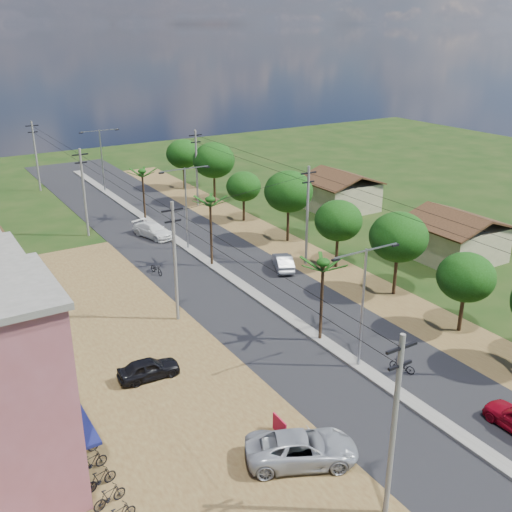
{
  "coord_description": "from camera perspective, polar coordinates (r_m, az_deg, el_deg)",
  "views": [
    {
      "loc": [
        -22.7,
        -24.61,
        20.29
      ],
      "look_at": [
        0.61,
        13.42,
        3.0
      ],
      "focal_mm": 42.0,
      "sensor_mm": 36.0,
      "label": 1
    }
  ],
  "objects": [
    {
      "name": "car_white_far",
      "position": [
        61.79,
        -9.77,
        2.4
      ],
      "size": [
        3.3,
        5.27,
        1.43
      ],
      "primitive_type": "imported",
      "rotation": [
        0.0,
        0.0,
        0.28
      ],
      "color": "silver",
      "rests_on": "ground"
    },
    {
      "name": "utility_pole_w_c",
      "position": [
        62.64,
        -16.08,
        6.0
      ],
      "size": [
        1.6,
        0.24,
        9.0
      ],
      "color": "#605E56",
      "rests_on": "ground"
    },
    {
      "name": "dirt_lot_west",
      "position": [
        39.17,
        -15.81,
        -10.89
      ],
      "size": [
        18.0,
        46.0,
        0.04
      ],
      "primitive_type": "cube",
      "color": "#533A1C",
      "rests_on": "ground"
    },
    {
      "name": "streetlight_near",
      "position": [
        36.9,
        10.15,
        -4.02
      ],
      "size": [
        5.1,
        0.18,
        8.0
      ],
      "color": "gray",
      "rests_on": "ground"
    },
    {
      "name": "palm_median_mid",
      "position": [
        52.08,
        -4.38,
        5.09
      ],
      "size": [
        2.0,
        2.0,
        6.55
      ],
      "color": "black",
      "rests_on": "ground"
    },
    {
      "name": "median",
      "position": [
        52.34,
        -3.2,
        -1.55
      ],
      "size": [
        1.0,
        90.0,
        0.18
      ],
      "primitive_type": "cube",
      "color": "#605E56",
      "rests_on": "ground"
    },
    {
      "name": "roadside_sign",
      "position": [
        32.77,
        2.26,
        -15.94
      ],
      "size": [
        0.14,
        1.27,
        1.05
      ],
      "rotation": [
        0.0,
        0.0,
        -0.04
      ],
      "color": "#AB0F2D",
      "rests_on": "ground"
    },
    {
      "name": "utility_pole_w_d",
      "position": [
        82.62,
        -20.24,
        9.06
      ],
      "size": [
        1.6,
        0.24,
        9.0
      ],
      "color": "#605E56",
      "rests_on": "ground"
    },
    {
      "name": "palm_median_far",
      "position": [
        66.45,
        -10.79,
        7.74
      ],
      "size": [
        2.0,
        2.0,
        5.85
      ],
      "color": "black",
      "rests_on": "ground"
    },
    {
      "name": "palm_median_near",
      "position": [
        39.39,
        6.41,
        -0.95
      ],
      "size": [
        2.0,
        2.0,
        6.15
      ],
      "color": "black",
      "rests_on": "ground"
    },
    {
      "name": "road",
      "position": [
        49.95,
        -1.55,
        -2.76
      ],
      "size": [
        12.0,
        110.0,
        0.04
      ],
      "primitive_type": "cube",
      "color": "black",
      "rests_on": "ground"
    },
    {
      "name": "tree_east_f",
      "position": [
        65.34,
        -1.19,
        6.64
      ],
      "size": [
        3.8,
        3.8,
        5.52
      ],
      "color": "black",
      "rests_on": "ground"
    },
    {
      "name": "utility_pole_e_c",
      "position": [
        71.23,
        -5.68,
        8.49
      ],
      "size": [
        1.6,
        0.24,
        9.0
      ],
      "color": "#605E56",
      "rests_on": "ground"
    },
    {
      "name": "car_silver_mid",
      "position": [
        52.93,
        2.59,
        -0.6
      ],
      "size": [
        2.95,
        4.29,
        1.34
      ],
      "primitive_type": "imported",
      "rotation": [
        0.0,
        0.0,
        2.72
      ],
      "color": "#9FA3A7",
      "rests_on": "ground"
    },
    {
      "name": "moto_rider_west_b",
      "position": [
        64.13,
        -10.35,
        2.84
      ],
      "size": [
        0.63,
        1.63,
        0.95
      ],
      "primitive_type": "imported",
      "rotation": [
        0.0,
        0.0,
        -0.12
      ],
      "color": "black",
      "rests_on": "ground"
    },
    {
      "name": "streetlight_far",
      "position": [
        79.52,
        -14.5,
        9.28
      ],
      "size": [
        5.1,
        0.18,
        8.0
      ],
      "color": "gray",
      "rests_on": "ground"
    },
    {
      "name": "ground",
      "position": [
        39.15,
        9.7,
        -10.37
      ],
      "size": [
        160.0,
        160.0,
        0.0
      ],
      "primitive_type": "plane",
      "color": "black",
      "rests_on": "ground"
    },
    {
      "name": "tree_east_g",
      "position": [
        72.13,
        -4.04,
        9.09
      ],
      "size": [
        5.0,
        5.0,
        7.38
      ],
      "color": "black",
      "rests_on": "ground"
    },
    {
      "name": "house_east_near",
      "position": [
        57.81,
        18.48,
        2.03
      ],
      "size": [
        7.6,
        7.5,
        4.6
      ],
      "color": "#938C63",
      "rests_on": "ground"
    },
    {
      "name": "tree_east_b",
      "position": [
        43.49,
        19.37,
        -1.92
      ],
      "size": [
        4.0,
        4.0,
        5.83
      ],
      "color": "black",
      "rests_on": "ground"
    },
    {
      "name": "house_east_far",
      "position": [
        70.7,
        7.98,
        6.32
      ],
      "size": [
        7.6,
        7.5,
        4.6
      ],
      "color": "#938C63",
      "rests_on": "ground"
    },
    {
      "name": "utility_pole_w_a",
      "position": [
        26.48,
        13.01,
        -15.36
      ],
      "size": [
        1.6,
        0.24,
        9.0
      ],
      "color": "#605E56",
      "rests_on": "ground"
    },
    {
      "name": "utility_pole_w_b",
      "position": [
        42.76,
        -7.73,
        -0.32
      ],
      "size": [
        1.6,
        0.24,
        9.0
      ],
      "color": "#605E56",
      "rests_on": "ground"
    },
    {
      "name": "moto_rider_west_a",
      "position": [
        52.6,
        -9.45,
        -1.24
      ],
      "size": [
        0.87,
        1.9,
        0.96
      ],
      "primitive_type": "imported",
      "rotation": [
        0.0,
        0.0,
        0.13
      ],
      "color": "black",
      "rests_on": "ground"
    },
    {
      "name": "tree_east_h",
      "position": [
        79.17,
        -6.96,
        9.63
      ],
      "size": [
        4.4,
        4.4,
        6.52
      ],
      "color": "black",
      "rests_on": "ground"
    },
    {
      "name": "tree_east_c",
      "position": [
        47.82,
        13.43,
        1.77
      ],
      "size": [
        4.6,
        4.6,
        6.83
      ],
      "color": "black",
      "rests_on": "ground"
    },
    {
      "name": "car_parked_silver",
      "position": [
        31.05,
        4.38,
        -17.83
      ],
      "size": [
        6.15,
        4.73,
        1.55
      ],
      "primitive_type": "imported",
      "rotation": [
        0.0,
        0.0,
        1.13
      ],
      "color": "#9FA3A7",
      "rests_on": "ground"
    },
    {
      "name": "tree_east_e",
      "position": [
        58.71,
        3.12,
        6.15
      ],
      "size": [
        4.8,
        4.8,
        7.14
      ],
      "color": "black",
      "rests_on": "ground"
    },
    {
      "name": "tree_east_d",
      "position": [
        52.69,
        7.85,
        3.36
      ],
      "size": [
        4.2,
        4.2,
        6.13
      ],
      "color": "black",
      "rests_on": "ground"
    },
    {
      "name": "car_parked_dark",
      "position": [
        37.76,
        -10.18,
        -10.54
      ],
      "size": [
        3.87,
        1.75,
        1.29
      ],
      "primitive_type": "imported",
      "rotation": [
        0.0,
        0.0,
        1.51
      ],
      "color": "black",
      "rests_on": "ground"
    },
    {
      "name": "utility_pole_e_b",
      "position": [
        52.94,
        4.91,
        4.05
      ],
      "size": [
        1.6,
        0.24,
        9.0
      ],
      "color": "#605E56",
      "rests_on": "ground"
    },
    {
      "name": "streetlight_mid",
      "position": [
        56.72,
        -6.69,
        5.18
      ],
      "size": [
        5.1,
        0.18,
        8.0
      ],
      "color": "gray",
      "rests_on": "ground"
    },
    {
      "name": "dirt_shoulder_east",
      "position": [
        54.35,
        6.23,
        -0.85
      ],
      "size": [
        5.0,
        90.0,
        0.03
      ],
      "primitive_type": "cube",
      "color": "#533A1C",
      "rests_on": "ground"
    },
    {
      "name": "moto_rider_east",
      "position": [
        38.94,
        13.75,
        -10.15
      ],
      "size": [
        1.18,
        1.76,
        0.88
      ],
      "primitive_type": "imported",
      "rotation": [
        0.0,
        0.0,
        3.54
      ],
      "color": "black",
      "rests_on": "ground"
    },
    {
      "name": "parked_scooter_row",
      "position": [
        32.12,
        -15.72,
        -17.79
      ],
      "size": [
        1.73,
        12.55,
        1.0
      ],
      "color": "black",
      "rests_on": "ground"
    }
  ]
}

